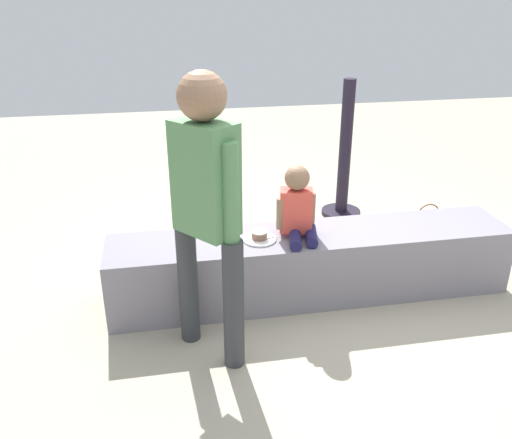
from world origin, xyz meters
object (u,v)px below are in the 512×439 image
(cake_plate, at_px, (259,237))
(gift_bag, at_px, (192,233))
(handbag_black_leather, at_px, (191,258))
(child_seated, at_px, (298,207))
(water_bottle_near_gift, at_px, (239,251))
(adult_standing, at_px, (206,197))
(handbag_brown_canvas, at_px, (426,228))
(party_cup_red, at_px, (283,254))

(cake_plate, bearing_deg, gift_bag, 114.74)
(handbag_black_leather, bearing_deg, child_seated, -35.12)
(cake_plate, bearing_deg, water_bottle_near_gift, 94.38)
(adult_standing, xyz_separation_m, water_bottle_near_gift, (0.33, 1.06, -0.89))
(child_seated, distance_m, adult_standing, 0.85)
(cake_plate, bearing_deg, adult_standing, -128.49)
(cake_plate, bearing_deg, handbag_brown_canvas, 22.34)
(adult_standing, bearing_deg, party_cup_red, 56.62)
(water_bottle_near_gift, bearing_deg, cake_plate, -85.62)
(water_bottle_near_gift, xyz_separation_m, party_cup_red, (0.34, -0.05, -0.04))
(water_bottle_near_gift, bearing_deg, adult_standing, -107.33)
(party_cup_red, bearing_deg, handbag_black_leather, -175.62)
(gift_bag, height_order, handbag_brown_canvas, handbag_brown_canvas)
(child_seated, distance_m, cake_plate, 0.32)
(gift_bag, relative_size, party_cup_red, 3.43)
(child_seated, height_order, handbag_brown_canvas, child_seated)
(cake_plate, distance_m, water_bottle_near_gift, 0.71)
(party_cup_red, height_order, handbag_black_leather, handbag_black_leather)
(adult_standing, xyz_separation_m, handbag_brown_canvas, (1.91, 1.10, -0.85))
(adult_standing, relative_size, water_bottle_near_gift, 8.75)
(child_seated, bearing_deg, party_cup_red, 85.70)
(cake_plate, bearing_deg, party_cup_red, 61.64)
(adult_standing, height_order, cake_plate, adult_standing)
(child_seated, distance_m, gift_bag, 1.18)
(gift_bag, height_order, party_cup_red, gift_bag)
(child_seated, relative_size, adult_standing, 0.30)
(water_bottle_near_gift, relative_size, party_cup_red, 1.92)
(cake_plate, xyz_separation_m, party_cup_red, (0.29, 0.54, -0.44))
(handbag_black_leather, relative_size, handbag_brown_canvas, 0.93)
(handbag_black_leather, xyz_separation_m, handbag_brown_canvas, (1.96, 0.14, 0.02))
(water_bottle_near_gift, bearing_deg, handbag_black_leather, -165.09)
(cake_plate, xyz_separation_m, gift_bag, (-0.39, 0.85, -0.34))
(child_seated, height_order, party_cup_red, child_seated)
(party_cup_red, height_order, handbag_brown_canvas, handbag_brown_canvas)
(child_seated, distance_m, water_bottle_near_gift, 0.88)
(handbag_brown_canvas, bearing_deg, adult_standing, -149.99)
(adult_standing, relative_size, gift_bag, 4.88)
(child_seated, xyz_separation_m, handbag_black_leather, (-0.68, 0.48, -0.56))
(handbag_brown_canvas, bearing_deg, handbag_black_leather, -175.78)
(child_seated, relative_size, gift_bag, 1.46)
(water_bottle_near_gift, distance_m, handbag_brown_canvas, 1.58)
(handbag_black_leather, bearing_deg, cake_plate, -48.66)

